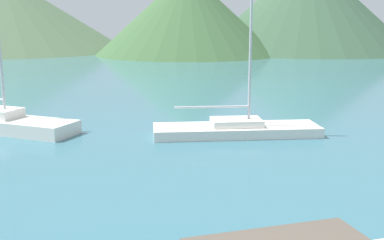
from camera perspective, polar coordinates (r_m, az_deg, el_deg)
sailboat_inner at (r=22.37m, az=5.28°, el=-0.98°), size 7.66×2.15×7.71m
hill_central at (r=90.03m, az=-21.50°, el=11.79°), size 41.79×41.79×12.92m
hill_east at (r=74.44m, az=-0.57°, el=12.58°), size 27.84×27.84×12.48m
hill_far_east at (r=84.69m, az=13.39°, el=13.26°), size 35.23×35.23×15.70m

